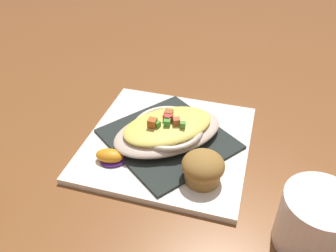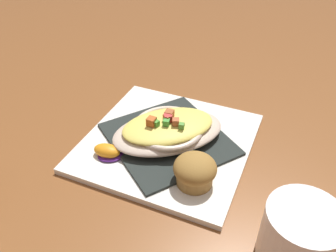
{
  "view_description": "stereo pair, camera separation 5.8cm",
  "coord_description": "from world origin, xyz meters",
  "px_view_note": "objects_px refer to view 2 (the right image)",
  "views": [
    {
      "loc": [
        0.06,
        -0.46,
        0.4
      ],
      "look_at": [
        0.0,
        0.0,
        0.04
      ],
      "focal_mm": 37.64,
      "sensor_mm": 36.0,
      "label": 1
    },
    {
      "loc": [
        0.11,
        -0.45,
        0.4
      ],
      "look_at": [
        0.0,
        0.0,
        0.04
      ],
      "focal_mm": 37.64,
      "sensor_mm": 36.0,
      "label": 2
    }
  ],
  "objects_px": {
    "square_plate": "(168,142)",
    "muffin": "(195,171)",
    "orange_garnish": "(109,152)",
    "gratin_dish": "(168,129)",
    "coffee_mug": "(299,240)"
  },
  "relations": [
    {
      "from": "muffin",
      "to": "orange_garnish",
      "type": "relative_size",
      "value": 1.05
    },
    {
      "from": "square_plate",
      "to": "gratin_dish",
      "type": "distance_m",
      "value": 0.03
    },
    {
      "from": "muffin",
      "to": "coffee_mug",
      "type": "relative_size",
      "value": 0.54
    },
    {
      "from": "gratin_dish",
      "to": "coffee_mug",
      "type": "xyz_separation_m",
      "value": [
        0.2,
        -0.17,
        0.0
      ]
    },
    {
      "from": "square_plate",
      "to": "orange_garnish",
      "type": "height_order",
      "value": "orange_garnish"
    },
    {
      "from": "gratin_dish",
      "to": "coffee_mug",
      "type": "distance_m",
      "value": 0.27
    },
    {
      "from": "orange_garnish",
      "to": "square_plate",
      "type": "bearing_deg",
      "value": 36.46
    },
    {
      "from": "orange_garnish",
      "to": "gratin_dish",
      "type": "bearing_deg",
      "value": 36.44
    },
    {
      "from": "muffin",
      "to": "orange_garnish",
      "type": "height_order",
      "value": "muffin"
    },
    {
      "from": "square_plate",
      "to": "orange_garnish",
      "type": "relative_size",
      "value": 4.46
    },
    {
      "from": "orange_garnish",
      "to": "muffin",
      "type": "bearing_deg",
      "value": -9.45
    },
    {
      "from": "square_plate",
      "to": "muffin",
      "type": "relative_size",
      "value": 4.25
    },
    {
      "from": "square_plate",
      "to": "coffee_mug",
      "type": "height_order",
      "value": "coffee_mug"
    },
    {
      "from": "gratin_dish",
      "to": "orange_garnish",
      "type": "bearing_deg",
      "value": -143.56
    },
    {
      "from": "square_plate",
      "to": "gratin_dish",
      "type": "relative_size",
      "value": 1.23
    }
  ]
}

